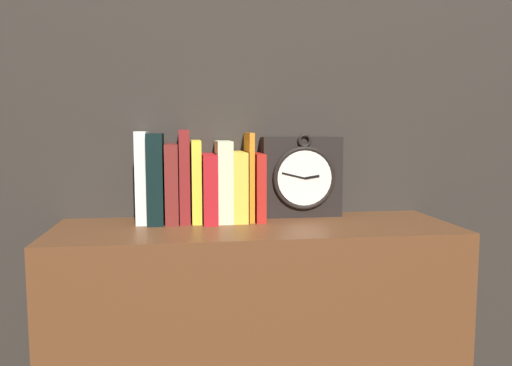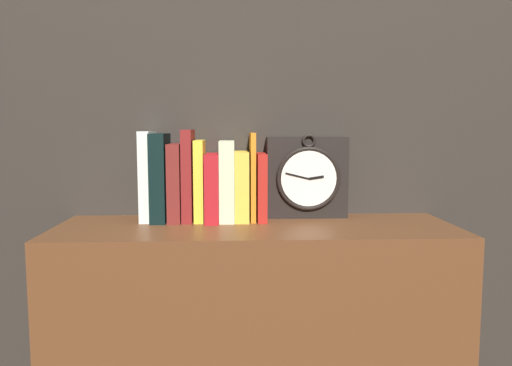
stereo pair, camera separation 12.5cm
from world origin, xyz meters
The scene contains 12 objects.
wall_back centered at (0.00, 0.19, 1.30)m, with size 6.00×0.05×2.60m.
clock centered at (0.15, 0.12, 1.03)m, with size 0.22×0.08×0.23m.
book_slot0_white centered at (-0.29, 0.10, 1.04)m, with size 0.03×0.13×0.24m.
book_slot1_black centered at (-0.25, 0.09, 1.03)m, with size 0.04×0.14×0.23m.
book_slot2_maroon centered at (-0.21, 0.09, 1.02)m, with size 0.03×0.14×0.21m.
book_slot3_maroon centered at (-0.18, 0.09, 1.04)m, with size 0.03×0.14×0.24m.
book_slot4_yellow centered at (-0.15, 0.09, 1.02)m, with size 0.02×0.13×0.21m.
book_slot5_red centered at (-0.11, 0.08, 1.01)m, with size 0.04×0.16×0.18m.
book_slot6_cream centered at (-0.07, 0.09, 1.02)m, with size 0.04×0.14×0.21m.
book_slot7_yellow centered at (-0.04, 0.09, 1.01)m, with size 0.04×0.14×0.18m.
book_slot8_orange centered at (-0.01, 0.10, 1.03)m, with size 0.01×0.13×0.23m.
book_slot9_red centered at (0.02, 0.09, 1.01)m, with size 0.02×0.14×0.18m.
Camera 2 is at (-0.05, -1.24, 1.16)m, focal length 35.00 mm.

